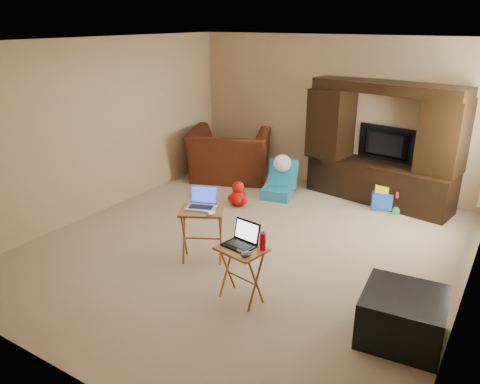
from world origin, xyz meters
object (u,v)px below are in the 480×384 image
Objects in this scene: television at (385,145)px; water_bottle at (263,242)px; child_rocker at (278,180)px; ottoman at (402,317)px; laptop_right at (239,236)px; entertainment_center at (382,144)px; laptop_left at (201,199)px; mouse_left at (211,213)px; tray_table_left at (202,235)px; recliner at (230,155)px; plush_toy at (238,194)px; tray_table_right at (241,274)px; push_toy at (389,197)px; mouse_right at (246,254)px.

water_bottle is (-0.16, -3.57, -0.21)m from television.
child_rocker is 3.65m from ottoman.
entertainment_center is at bearing 92.29° from laptop_right.
television is 2.79× the size of laptop_left.
entertainment_center is at bearing 71.99° from mouse_left.
child_rocker is 2.33m from tray_table_left.
laptop_right is (2.18, -3.17, 0.26)m from recliner.
plush_toy is (-1.76, -1.48, -0.69)m from television.
recliner reaches higher than laptop_right.
plush_toy is 0.56× the size of ottoman.
television is 3.37m from laptop_left.
plush_toy is (-0.35, -0.63, -0.11)m from child_rocker.
tray_table_left is at bearing -102.07° from entertainment_center.
ottoman is (1.20, -3.41, -0.67)m from television.
television reaches higher than tray_table_right.
tray_table_right is 1.12m from laptop_left.
laptop_left reaches higher than push_toy.
mouse_right is (0.78, -0.53, -0.06)m from mouse_left.
recliner is 7.57× the size of water_bottle.
laptop_left is 1.19m from mouse_right.
child_rocker is (1.17, -0.39, -0.14)m from recliner.
recliner reaches higher than mouse_right.
mouse_right is 0.66× the size of water_bottle.
television is at bearing 87.47° from water_bottle.
laptop_left is at bearing -96.54° from child_rocker.
push_toy is 0.72× the size of ottoman.
entertainment_center is at bearing 87.37° from water_bottle.
laptop_left reaches higher than plush_toy.
water_bottle is at bearing -83.12° from entertainment_center.
plush_toy is at bearing 87.54° from laptop_left.
entertainment_center is 1.70m from child_rocker.
mouse_left is 0.91m from water_bottle.
water_bottle is at bearing -116.87° from push_toy.
ottoman is at bearing -55.53° from child_rocker.
tray_table_right is at bearing -86.29° from entertainment_center.
plush_toy is 1.78m from tray_table_left.
child_rocker is 3.36× the size of water_bottle.
child_rocker reaches higher than tray_table_right.
tray_table_right is 4.49× the size of mouse_left.
recliner is 2.33× the size of tray_table_right.
water_bottle is at bearing 22.87° from laptop_right.
laptop_right reaches higher than mouse_right.
mouse_left is (-1.01, -3.24, -0.22)m from television.
child_rocker is at bearing 135.50° from ottoman.
laptop_left is (-1.23, -3.14, -0.12)m from television.
television is 3.05× the size of laptop_right.
push_toy is 3.33m from tray_table_right.
laptop_right is at bearing -57.59° from plush_toy.
entertainment_center reaches higher than laptop_left.
entertainment_center reaches higher than recliner.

